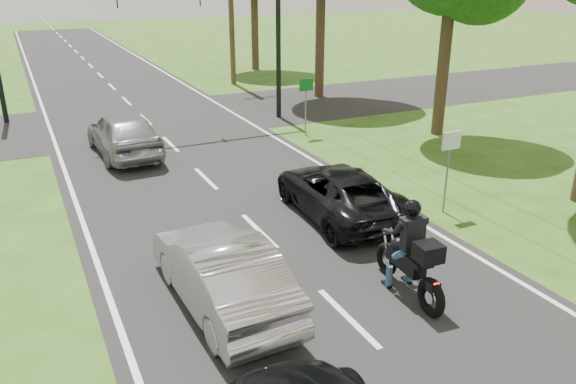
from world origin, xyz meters
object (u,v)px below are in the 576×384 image
object	(u,v)px
silver_sedan	(222,272)
sign_green	(306,93)
dark_suv	(339,192)
traffic_signal	(234,17)
sign_white	(450,152)
silver_suv	(123,133)
motorcycle_rider	(411,259)

from	to	relation	value
silver_sedan	sign_green	distance (m)	11.78
dark_suv	traffic_signal	size ratio (longest dim) A/B	0.69
dark_suv	sign_green	size ratio (longest dim) A/B	2.08
dark_suv	silver_sedan	size ratio (longest dim) A/B	1.06
silver_sedan	sign_white	bearing A→B (deg)	-168.41
dark_suv	silver_suv	bearing A→B (deg)	-58.91
motorcycle_rider	sign_green	xyz separation A→B (m)	(3.45, 10.81, 0.84)
motorcycle_rider	traffic_signal	xyz separation A→B (m)	(1.89, 13.83, 3.38)
silver_suv	traffic_signal	size ratio (longest dim) A/B	0.70
dark_suv	traffic_signal	bearing A→B (deg)	-92.87
traffic_signal	sign_white	distance (m)	11.39
dark_suv	sign_white	size ratio (longest dim) A/B	2.08
motorcycle_rider	sign_green	distance (m)	11.38
dark_suv	silver_sedan	xyz separation A→B (m)	(-4.03, -2.63, 0.07)
sign_white	silver_suv	bearing A→B (deg)	126.95
silver_sedan	sign_white	size ratio (longest dim) A/B	1.96
traffic_signal	sign_green	size ratio (longest dim) A/B	3.00
motorcycle_rider	sign_green	world-z (taller)	sign_green
dark_suv	silver_suv	xyz separation A→B (m)	(-3.87, 7.46, 0.15)
dark_suv	traffic_signal	xyz separation A→B (m)	(1.15, 10.00, 3.51)
motorcycle_rider	sign_white	bearing A→B (deg)	45.81
silver_sedan	sign_white	world-z (taller)	sign_white
motorcycle_rider	silver_suv	world-z (taller)	motorcycle_rider
sign_green	sign_white	bearing A→B (deg)	-91.43
silver_sedan	traffic_signal	size ratio (longest dim) A/B	0.65
motorcycle_rider	dark_suv	xyz separation A→B (m)	(0.74, 3.83, -0.13)
motorcycle_rider	sign_green	size ratio (longest dim) A/B	1.06
dark_suv	traffic_signal	world-z (taller)	traffic_signal
silver_sedan	silver_suv	distance (m)	10.10
dark_suv	sign_green	world-z (taller)	sign_green
silver_sedan	traffic_signal	world-z (taller)	traffic_signal
dark_suv	silver_suv	size ratio (longest dim) A/B	0.99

